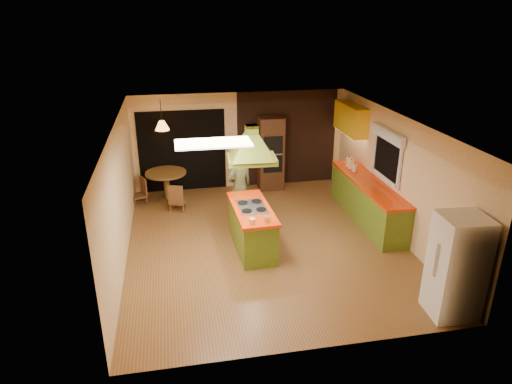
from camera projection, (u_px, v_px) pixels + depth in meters
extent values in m
plane|color=brown|center=(265.00, 241.00, 9.37)|extent=(6.50, 6.50, 0.00)
plane|color=#FFE6B6|center=(240.00, 140.00, 11.86)|extent=(5.50, 0.00, 5.50)
plane|color=#FFE6B6|center=(316.00, 273.00, 5.94)|extent=(5.50, 0.00, 5.50)
plane|color=#FFE6B6|center=(120.00, 195.00, 8.43)|extent=(0.00, 6.50, 6.50)
plane|color=#FFE6B6|center=(396.00, 176.00, 9.38)|extent=(0.00, 6.50, 6.50)
plane|color=silver|center=(266.00, 122.00, 8.43)|extent=(6.50, 6.50, 0.00)
cube|color=#381E14|center=(287.00, 138.00, 12.06)|extent=(2.64, 0.03, 2.50)
cube|color=black|center=(182.00, 151.00, 11.66)|extent=(2.20, 0.03, 2.10)
cube|color=olive|center=(367.00, 202.00, 10.18)|extent=(0.58, 3.00, 0.86)
cube|color=#E53807|center=(369.00, 183.00, 10.01)|extent=(0.62, 3.05, 0.06)
cube|color=yellow|center=(351.00, 119.00, 11.09)|extent=(0.34, 1.40, 0.70)
cube|color=black|center=(388.00, 156.00, 9.62)|extent=(0.03, 1.16, 0.96)
cube|color=white|center=(388.00, 135.00, 9.44)|extent=(0.10, 1.35, 0.22)
cube|color=white|center=(213.00, 143.00, 7.16)|extent=(1.20, 0.60, 0.03)
cube|color=olive|center=(252.00, 229.00, 8.99)|extent=(0.71, 1.70, 0.82)
cube|color=#ED3907|center=(252.00, 209.00, 8.82)|extent=(0.77, 1.78, 0.06)
cube|color=silver|center=(252.00, 207.00, 8.81)|extent=(0.54, 0.76, 0.02)
cube|color=olive|center=(252.00, 159.00, 8.44)|extent=(0.93, 0.70, 0.11)
pyramid|color=olive|center=(252.00, 133.00, 8.26)|extent=(0.93, 0.70, 0.45)
cube|color=olive|center=(252.00, 129.00, 8.23)|extent=(0.22, 0.22, 0.15)
imported|color=#4D502A|center=(240.00, 187.00, 9.94)|extent=(0.72, 0.61, 1.66)
cube|color=white|center=(457.00, 267.00, 6.87)|extent=(0.73, 0.69, 1.67)
cube|color=#4E2C19|center=(270.00, 153.00, 11.83)|extent=(0.64, 0.59, 1.91)
cube|color=black|center=(273.00, 145.00, 11.44)|extent=(0.49, 0.03, 0.45)
cube|color=black|center=(273.00, 164.00, 11.63)|extent=(0.49, 0.03, 0.45)
cylinder|color=brown|center=(166.00, 173.00, 11.12)|extent=(0.99, 0.99, 0.05)
cylinder|color=brown|center=(167.00, 186.00, 11.25)|extent=(0.14, 0.14, 0.69)
cylinder|color=brown|center=(168.00, 199.00, 11.38)|extent=(0.56, 0.56, 0.05)
cone|color=#FF9E3F|center=(162.00, 125.00, 10.67)|extent=(0.40, 0.40, 0.22)
cylinder|color=#F6E9C6|center=(351.00, 164.00, 10.80)|extent=(0.16, 0.16, 0.20)
cylinder|color=#F5E9C5|center=(349.00, 162.00, 10.92)|extent=(0.18, 0.18, 0.21)
cylinder|color=beige|center=(355.00, 167.00, 10.60)|extent=(0.17, 0.17, 0.18)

